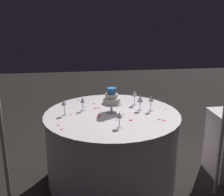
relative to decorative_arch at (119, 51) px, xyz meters
The scene contains 32 objects.
ground_plane 1.57m from the decorative_arch, 89.86° to the right, with size 12.00×12.00×0.00m, color black.
decorative_arch is the anchor object (origin of this frame).
main_table 1.20m from the decorative_arch, 89.86° to the right, with size 1.46×1.46×0.79m.
tiered_cake 0.73m from the decorative_arch, 89.40° to the right, with size 0.22×0.22×0.28m.
wine_glass_0 0.87m from the decorative_arch, 133.15° to the right, with size 0.06×0.06×0.17m.
wine_glass_1 0.91m from the decorative_arch, 42.01° to the right, with size 0.06×0.06×0.17m.
wine_glass_2 0.96m from the decorative_arch, 113.34° to the right, with size 0.06×0.06×0.18m.
wine_glass_3 0.61m from the decorative_arch, 110.35° to the right, with size 0.06×0.06×0.15m.
wine_glass_4 0.90m from the decorative_arch, 61.87° to the right, with size 0.06×0.06×0.16m.
wine_glass_5 0.84m from the decorative_arch, 122.79° to the right, with size 0.06×0.06×0.17m.
rose_petal_0 1.14m from the decorative_arch, 96.15° to the right, with size 0.03×0.02×0.00m, color #E02D47.
rose_petal_1 0.89m from the decorative_arch, 162.63° to the right, with size 0.04×0.03×0.00m, color #E02D47.
rose_petal_2 0.97m from the decorative_arch, 74.66° to the right, with size 0.04×0.03×0.00m, color #E02D47.
rose_petal_3 1.24m from the decorative_arch, 69.69° to the right, with size 0.03×0.02×0.00m, color #E02D47.
rose_petal_4 1.21m from the decorative_arch, 91.46° to the right, with size 0.04×0.03×0.00m, color #E02D47.
rose_petal_5 0.81m from the decorative_arch, 63.31° to the right, with size 0.04×0.03×0.00m, color #E02D47.
rose_petal_6 0.93m from the decorative_arch, 16.58° to the right, with size 0.03×0.02×0.00m, color #E02D47.
rose_petal_7 0.82m from the decorative_arch, 106.25° to the right, with size 0.03×0.02×0.00m, color #E02D47.
rose_petal_8 1.09m from the decorative_arch, 77.95° to the right, with size 0.03×0.02×0.00m, color #E02D47.
rose_petal_9 1.08m from the decorative_arch, 96.48° to the right, with size 0.03×0.02×0.00m, color #E02D47.
rose_petal_10 0.83m from the decorative_arch, 69.80° to the right, with size 0.03×0.02×0.00m, color #E02D47.
rose_petal_11 0.87m from the decorative_arch, 157.63° to the right, with size 0.03×0.02×0.00m, color #E02D47.
rose_petal_12 0.96m from the decorative_arch, 45.50° to the right, with size 0.03×0.02×0.00m, color #E02D47.
rose_petal_13 0.76m from the decorative_arch, 94.08° to the right, with size 0.02×0.02×0.00m, color #E02D47.
rose_petal_14 0.77m from the decorative_arch, 128.15° to the right, with size 0.03×0.02×0.00m, color #E02D47.
rose_petal_15 0.97m from the decorative_arch, 78.18° to the right, with size 0.04×0.02×0.00m, color #E02D47.
rose_petal_16 1.18m from the decorative_arch, 87.72° to the right, with size 0.04×0.03×0.00m, color #E02D47.
rose_petal_17 0.77m from the decorative_arch, 128.11° to the right, with size 0.04×0.03×0.00m, color #E02D47.
rose_petal_18 1.08m from the decorative_arch, 140.84° to the right, with size 0.02×0.02×0.00m, color #E02D47.
rose_petal_19 1.04m from the decorative_arch, 67.17° to the right, with size 0.03×0.02×0.00m, color #E02D47.
rose_petal_20 0.90m from the decorative_arch, ahead, with size 0.04×0.02×0.00m, color #E02D47.
rose_petal_21 0.82m from the decorative_arch, 68.77° to the right, with size 0.03×0.02×0.00m, color #E02D47.
Camera 1 is at (0.39, 2.91, 1.86)m, focal length 46.63 mm.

